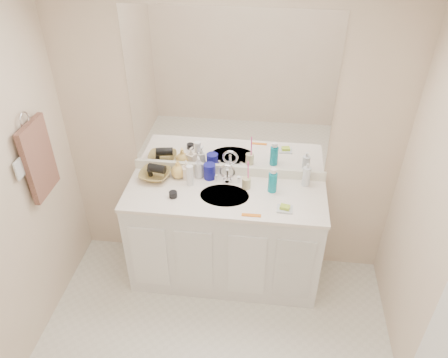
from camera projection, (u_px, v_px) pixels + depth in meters
ceiling at (191, 28)px, 1.56m from camera, size 2.60×2.60×0.02m
wall_back at (229, 138)px, 3.31m from camera, size 2.60×0.02×2.40m
vanity_cabinet at (225, 238)px, 3.53m from camera, size 1.50×0.55×0.85m
countertop at (225, 195)px, 3.28m from camera, size 1.52×0.57×0.03m
backsplash at (229, 170)px, 3.46m from camera, size 1.52×0.03×0.08m
sink_basin at (224, 197)px, 3.26m from camera, size 0.37×0.37×0.02m
faucet at (227, 175)px, 3.37m from camera, size 0.02×0.02×0.11m
mirror at (229, 95)px, 3.09m from camera, size 1.48×0.01×1.20m
blue_mug at (210, 171)px, 3.40m from camera, size 0.10×0.10×0.13m
tan_cup at (246, 183)px, 3.30m from camera, size 0.08×0.08×0.09m
toothbrush at (248, 172)px, 3.24m from camera, size 0.01×0.04×0.19m
mouthwash_bottle at (273, 182)px, 3.25m from camera, size 0.08×0.08×0.16m
clear_pump_bottle at (306, 177)px, 3.31m from camera, size 0.07×0.07×0.16m
soap_dish at (285, 209)px, 3.11m from camera, size 0.12×0.10×0.01m
green_soap at (285, 207)px, 3.10m from camera, size 0.08×0.06×0.02m
orange_comb at (251, 215)px, 3.06m from camera, size 0.14×0.03×0.01m
dark_jar at (173, 194)px, 3.22m from camera, size 0.06×0.06×0.04m
extra_white_bottle at (190, 175)px, 3.32m from camera, size 0.07×0.07×0.17m
soap_bottle_white at (199, 167)px, 3.39m from camera, size 0.09×0.09×0.18m
soap_bottle_cream at (187, 170)px, 3.39m from camera, size 0.09×0.09×0.16m
soap_bottle_yellow at (178, 169)px, 3.41m from camera, size 0.14×0.14×0.15m
wicker_basket at (155, 175)px, 3.42m from camera, size 0.26×0.26×0.06m
hair_dryer at (157, 169)px, 3.38m from camera, size 0.15×0.09×0.07m
towel_ring at (24, 120)px, 2.80m from camera, size 0.01×0.11×0.11m
hand_towel at (39, 159)px, 2.97m from camera, size 0.04×0.32×0.55m
switch_plate at (19, 169)px, 2.79m from camera, size 0.01×0.08×0.13m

